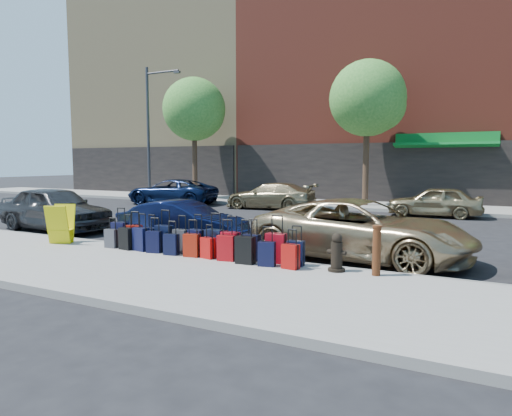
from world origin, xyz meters
The scene contains 41 objects.
ground centered at (0.00, 0.00, 0.00)m, with size 120.00×120.00×0.00m, color black.
sidewalk_near centered at (0.00, -6.50, 0.07)m, with size 60.00×4.00×0.15m, color gray.
sidewalk_far centered at (0.00, 10.00, 0.07)m, with size 60.00×4.00×0.15m, color gray.
curb_near centered at (0.00, -4.48, 0.07)m, with size 60.00×0.08×0.15m, color gray.
curb_far centered at (0.00, 7.98, 0.07)m, with size 60.00×0.08×0.15m, color gray.
building_left centered at (-16.00, 17.98, 7.98)m, with size 15.00×12.12×16.00m.
building_center centered at (0.00, 17.99, 9.98)m, with size 17.00×12.85×20.00m.
tree_left centered at (-9.86, 9.50, 5.41)m, with size 3.80×3.80×7.27m.
tree_center centered at (0.64, 9.50, 5.41)m, with size 3.80×3.80×7.27m.
streetlight centered at (-12.80, 8.80, 4.66)m, with size 2.59×0.18×8.00m.
suitcase_front_0 centered at (-2.47, -4.80, 0.47)m, with size 0.43×0.24×1.01m.
suitcase_front_1 centered at (-1.94, -4.84, 0.44)m, with size 0.41×0.26×0.94m.
suitcase_front_2 centered at (-1.42, -4.81, 0.43)m, with size 0.38×0.23×0.88m.
suitcase_front_3 centered at (-1.00, -4.80, 0.47)m, with size 0.43×0.24×1.02m.
suitcase_front_4 centered at (-0.48, -4.81, 0.44)m, with size 0.39×0.24×0.91m.
suitcase_front_5 centered at (-0.01, -4.82, 0.45)m, with size 0.43×0.29×0.96m.
suitcase_front_6 centered at (0.50, -4.83, 0.47)m, with size 0.43×0.24×1.02m.
suitcase_front_7 centered at (0.94, -4.84, 0.46)m, with size 0.41×0.24×0.98m.
suitcase_front_8 centered at (1.44, -4.76, 0.44)m, with size 0.39×0.23×0.93m.
suitcase_front_9 centered at (2.06, -4.78, 0.48)m, with size 0.45×0.27×1.05m.
suitcase_front_10 centered at (2.54, -4.83, 0.42)m, with size 0.37×0.23×0.86m.
suitcase_back_0 centered at (-2.46, -5.11, 0.39)m, with size 0.34×0.21×0.78m.
suitcase_back_1 centered at (-1.95, -5.12, 0.43)m, with size 0.40×0.26×0.89m.
suitcase_back_2 centered at (-1.51, -5.07, 0.44)m, with size 0.42×0.28×0.93m.
suitcase_back_3 centered at (-1.06, -5.11, 0.42)m, with size 0.39×0.28×0.86m.
suitcase_back_4 centered at (-0.52, -5.14, 0.40)m, with size 0.36×0.24×0.81m.
suitcase_back_5 centered at (0.04, -5.09, 0.42)m, with size 0.39×0.26×0.87m.
suitcase_back_6 centered at (0.47, -5.07, 0.39)m, with size 0.36×0.25×0.78m.
suitcase_back_7 centered at (0.97, -5.08, 0.44)m, with size 0.42×0.28×0.93m.
suitcase_back_8 centered at (1.50, -5.16, 0.45)m, with size 0.42×0.25×0.96m.
suitcase_back_9 centered at (2.02, -5.16, 0.41)m, with size 0.39×0.27×0.85m.
suitcase_back_10 centered at (2.56, -5.15, 0.41)m, with size 0.37×0.25×0.83m.
fire_hydrant centered at (3.47, -4.91, 0.51)m, with size 0.39×0.35×0.77m.
bollard centered at (4.26, -4.90, 0.66)m, with size 0.18×0.18×0.99m.
display_rack centered at (-4.15, -5.26, 0.67)m, with size 0.80×0.83×1.04m.
car_near_0 centered at (-7.05, -3.08, 0.76)m, with size 1.80×4.49×1.53m, color #343436.
car_near_1 centered at (-1.58, -3.21, 0.62)m, with size 1.32×3.79×1.25m, color #0C1437.
car_near_2 centered at (3.46, -2.87, 0.73)m, with size 2.42×5.25×1.46m, color tan.
car_far_0 centered at (-9.52, 6.56, 0.70)m, with size 2.31×5.00×1.39m, color #0D193A.
car_far_1 centered at (-3.56, 6.75, 0.66)m, with size 1.85×4.55×1.32m, color #927F59.
car_far_2 centered at (4.08, 7.02, 0.66)m, with size 1.56×3.87×1.32m, color #94825A.
Camera 1 is at (6.16, -13.73, 2.37)m, focal length 32.00 mm.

